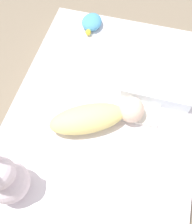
# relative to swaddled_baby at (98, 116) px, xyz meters

# --- Properties ---
(ground_plane) EXTENTS (12.00, 12.00, 0.00)m
(ground_plane) POSITION_rel_swaddled_baby_xyz_m (-0.09, 0.01, -0.20)
(ground_plane) COLOR #7A6B56
(bed_mattress) EXTENTS (1.42, 0.99, 0.13)m
(bed_mattress) POSITION_rel_swaddled_baby_xyz_m (-0.09, 0.01, -0.13)
(bed_mattress) COLOR white
(bed_mattress) RESTS_ON ground_plane
(burp_cloth) EXTENTS (0.17, 0.22, 0.02)m
(burp_cloth) POSITION_rel_swaddled_baby_xyz_m (-0.13, 0.19, -0.05)
(burp_cloth) COLOR white
(burp_cloth) RESTS_ON bed_mattress
(swaddled_baby) EXTENTS (0.33, 0.48, 0.13)m
(swaddled_baby) POSITION_rel_swaddled_baby_xyz_m (0.00, 0.00, 0.00)
(swaddled_baby) COLOR #EFDB7F
(swaddled_baby) RESTS_ON bed_mattress
(pillow) EXTENTS (0.37, 0.37, 0.08)m
(pillow) POSITION_rel_swaddled_baby_xyz_m (-0.36, 0.26, -0.03)
(pillow) COLOR white
(pillow) RESTS_ON bed_mattress
(bunny_plush) EXTENTS (0.18, 0.18, 0.36)m
(bunny_plush) POSITION_rel_swaddled_baby_xyz_m (0.43, -0.29, 0.07)
(bunny_plush) COLOR silver
(bunny_plush) RESTS_ON bed_mattress
(turtle_plush) EXTENTS (0.18, 0.13, 0.07)m
(turtle_plush) POSITION_rel_swaddled_baby_xyz_m (-0.68, -0.22, -0.03)
(turtle_plush) COLOR #4C99C6
(turtle_plush) RESTS_ON bed_mattress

